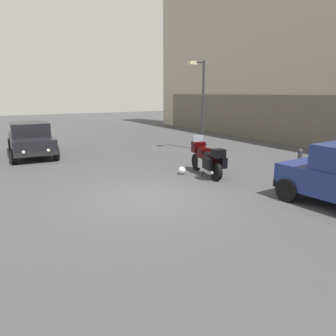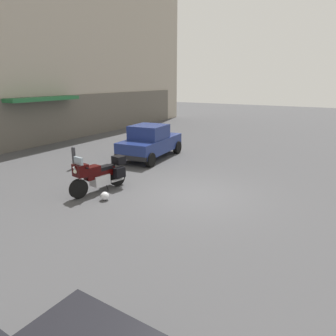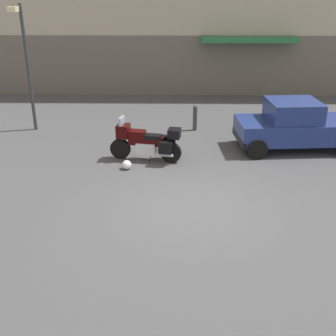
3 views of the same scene
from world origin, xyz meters
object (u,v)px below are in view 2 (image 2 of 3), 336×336
(helmet, at_px, (105,196))
(car_hatchback_near, at_px, (150,142))
(bollard_curbside, at_px, (74,157))
(motorcycle, at_px, (100,174))

(helmet, relative_size, car_hatchback_near, 0.07)
(helmet, bearing_deg, bollard_curbside, 59.11)
(helmet, height_order, bollard_curbside, bollard_curbside)
(motorcycle, distance_m, car_hatchback_near, 4.92)
(motorcycle, relative_size, car_hatchback_near, 0.57)
(motorcycle, xyz_separation_m, bollard_curbside, (1.62, 2.96, -0.11))
(motorcycle, bearing_deg, helmet, 61.10)
(helmet, height_order, car_hatchback_near, car_hatchback_near)
(motorcycle, relative_size, bollard_curbside, 2.35)
(helmet, relative_size, bollard_curbside, 0.29)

